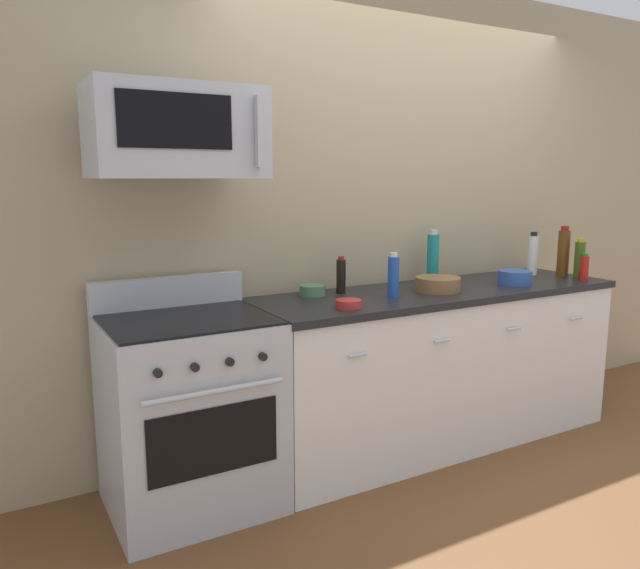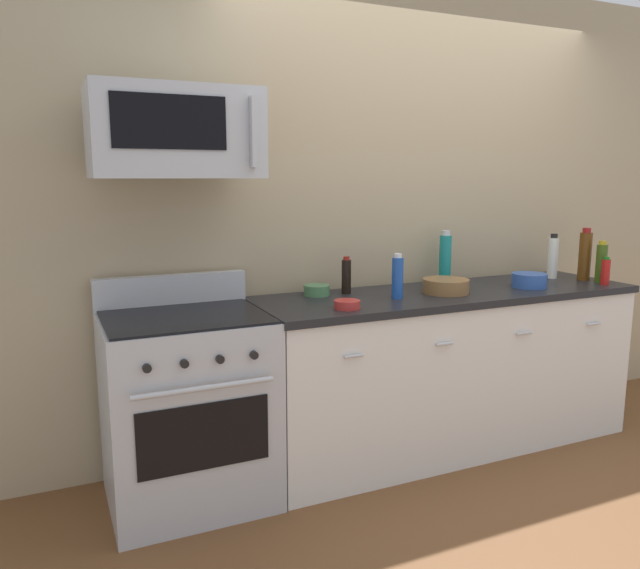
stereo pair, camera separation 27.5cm
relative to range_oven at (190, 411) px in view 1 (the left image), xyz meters
The scene contains 16 objects.
ground_plane 1.57m from the range_oven, ahead, with size 6.41×6.41×0.00m, color brown.
back_wall 1.79m from the range_oven, 15.15° to the left, with size 5.34×0.10×2.70m, color tan.
counter_unit 1.50m from the range_oven, ahead, with size 2.25×0.66×0.92m.
range_oven is the anchor object (origin of this frame).
microwave 1.28m from the range_oven, 89.71° to the left, with size 0.74×0.44×0.40m.
bottle_wine_amber 2.56m from the range_oven, ahead, with size 0.08×0.08×0.33m.
bottle_soda_blue 1.25m from the range_oven, ahead, with size 0.06×0.06×0.24m.
bottle_sparkling_teal 1.75m from the range_oven, ahead, with size 0.07×0.07×0.32m.
bottle_olive_oil 2.58m from the range_oven, ahead, with size 0.06×0.06×0.25m.
bottle_vinegar_white 2.44m from the range_oven, ahead, with size 0.06×0.06×0.28m.
bottle_soy_sauce_dark 1.09m from the range_oven, 10.28° to the left, with size 0.05×0.05×0.21m.
bottle_hot_sauce_red 2.54m from the range_oven, ahead, with size 0.05×0.05×0.17m.
bowl_blue_mixing 2.06m from the range_oven, ahead, with size 0.20×0.20×0.08m.
bowl_red_small 0.91m from the range_oven, 13.74° to the right, with size 0.13×0.13×0.04m.
bowl_green_glaze 0.92m from the range_oven, 14.00° to the left, with size 0.14×0.14×0.06m.
bowl_wooden_salad 1.53m from the range_oven, ahead, with size 0.26×0.26×0.08m.
Camera 1 is at (-2.32, -2.68, 1.56)m, focal length 34.47 mm.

